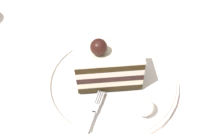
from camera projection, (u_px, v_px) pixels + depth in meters
name	position (u px, v px, depth m)	size (l,w,h in m)	color
ground_plane	(113.00, 72.00, 0.47)	(2.40, 2.40, 0.00)	silver
dessert_plate	(112.00, 81.00, 0.44)	(0.24, 0.24, 0.02)	white
cake_slice	(108.00, 65.00, 0.41)	(0.12, 0.08, 0.09)	black
whipped_cream_dollop	(144.00, 107.00, 0.38)	(0.03, 0.03, 0.03)	white
fork	(91.00, 120.00, 0.37)	(0.07, 0.11, 0.00)	silver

